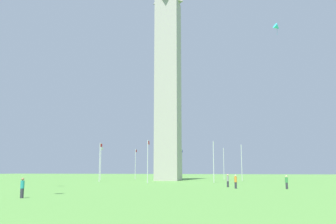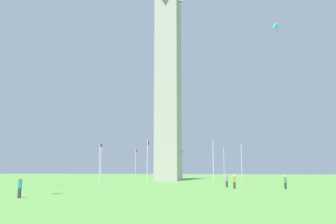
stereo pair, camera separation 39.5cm
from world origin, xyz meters
name	(u,v)px [view 1 (the left image)]	position (x,y,z in m)	size (l,w,h in m)	color
ground_plane	(168,181)	(0.00, 0.00, 0.00)	(260.00, 260.00, 0.00)	#548C3D
obelisk_monument	(168,76)	(0.00, 0.00, 23.65)	(5.20, 5.20, 47.30)	#A8A399
flagpole_n	(182,163)	(16.13, 0.00, 4.24)	(1.12, 0.14, 7.72)	silver
flagpole_ne	(135,162)	(11.42, 11.36, 4.24)	(1.12, 0.14, 7.72)	silver
flagpole_e	(101,162)	(0.06, 16.07, 4.24)	(1.12, 0.14, 7.72)	silver
flagpole_se	(100,160)	(-11.30, 11.36, 4.24)	(1.12, 0.14, 7.72)	silver
flagpole_s	(148,159)	(-16.00, 0.00, 4.24)	(1.12, 0.14, 7.72)	silver
flagpole_sw	(214,160)	(-11.30, -11.36, 4.24)	(1.12, 0.14, 7.72)	silver
flagpole_w	(242,161)	(0.06, -16.07, 4.24)	(1.12, 0.14, 7.72)	silver
flagpole_nw	(224,162)	(11.42, -11.36, 4.24)	(1.12, 0.14, 7.72)	silver
person_orange_shirt	(236,182)	(-32.17, -16.40, 0.86)	(0.32, 0.32, 1.73)	#2D2D38
person_teal_shirt	(22,188)	(-52.56, 0.26, 0.84)	(0.32, 0.32, 1.69)	#2D2D38
person_green_shirt	(287,182)	(-31.95, -22.61, 0.82)	(0.32, 0.32, 1.66)	#2D2D38
person_gray_shirt	(228,181)	(-28.48, -15.14, 0.88)	(0.32, 0.32, 1.78)	#2D2D38
kite_cyan_delta	(277,27)	(-14.07, -23.60, 27.92)	(1.66, 1.77, 2.24)	#33C6D1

